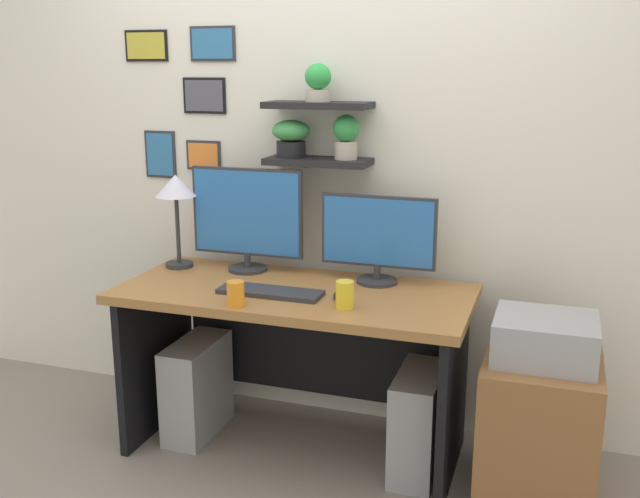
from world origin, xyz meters
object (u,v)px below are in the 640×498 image
object	(u,v)px
computer_tower_left	(198,387)
desk_lamp	(176,194)
computer_mouse	(340,295)
pen_cup	(236,294)
monitor_left	(247,217)
water_cup	(345,295)
printer	(545,339)
keyboard	(270,292)
monitor_right	(378,237)
desk	(299,333)
drawer_cabinet	(538,428)
computer_tower_right	(418,422)

from	to	relation	value
computer_tower_left	desk_lamp	bearing A→B (deg)	134.13
computer_mouse	pen_cup	bearing A→B (deg)	-148.94
monitor_left	water_cup	size ratio (longest dim) A/B	4.88
monitor_left	printer	world-z (taller)	monitor_left
monitor_left	water_cup	distance (m)	0.73
pen_cup	printer	world-z (taller)	pen_cup
desk_lamp	pen_cup	size ratio (longest dim) A/B	4.40
keyboard	monitor_right	bearing A→B (deg)	39.40
monitor_left	desk	bearing A→B (deg)	-27.97
desk	drawer_cabinet	size ratio (longest dim) A/B	2.59
keyboard	water_cup	xyz separation A→B (m)	(0.35, -0.07, 0.05)
monitor_right	desk	bearing A→B (deg)	-152.06
monitor_right	printer	xyz separation A→B (m)	(0.72, -0.25, -0.29)
computer_mouse	pen_cup	world-z (taller)	pen_cup
monitor_right	drawer_cabinet	size ratio (longest dim) A/B	0.88
printer	drawer_cabinet	bearing A→B (deg)	0.00
pen_cup	printer	bearing A→B (deg)	11.78
monitor_left	pen_cup	xyz separation A→B (m)	(0.17, -0.49, -0.20)
desk	monitor_right	bearing A→B (deg)	27.94
monitor_left	computer_tower_right	bearing A→B (deg)	-14.47
water_cup	monitor_right	bearing A→B (deg)	84.89
desk_lamp	computer_tower_left	size ratio (longest dim) A/B	0.98
desk	computer_mouse	bearing A→B (deg)	-25.79
desk	computer_tower_left	bearing A→B (deg)	-174.35
pen_cup	drawer_cabinet	size ratio (longest dim) A/B	0.17
keyboard	computer_tower_left	size ratio (longest dim) A/B	0.98
computer_mouse	monitor_right	bearing A→B (deg)	72.46
printer	computer_tower_right	world-z (taller)	printer
desk	desk_lamp	distance (m)	0.86
desk_lamp	desk	bearing A→B (deg)	-10.02
monitor_right	water_cup	distance (m)	0.41
desk	pen_cup	size ratio (longest dim) A/B	15.05
monitor_left	computer_tower_left	distance (m)	0.83
keyboard	computer_mouse	world-z (taller)	computer_mouse
desk	desk_lamp	size ratio (longest dim) A/B	3.42
desk	computer_tower_left	distance (m)	0.58
printer	computer_tower_right	bearing A→B (deg)	176.99
keyboard	computer_tower_right	bearing A→B (deg)	8.17
monitor_left	pen_cup	distance (m)	0.56
pen_cup	printer	size ratio (longest dim) A/B	0.26
desk	water_cup	world-z (taller)	water_cup
printer	monitor_right	bearing A→B (deg)	161.08
desk_lamp	printer	size ratio (longest dim) A/B	1.16
pen_cup	computer_tower_left	distance (m)	0.73
computer_mouse	computer_tower_left	distance (m)	0.89
keyboard	pen_cup	bearing A→B (deg)	-111.76
desk	computer_tower_right	distance (m)	0.64
desk_lamp	monitor_right	bearing A→B (deg)	3.04
monitor_right	water_cup	world-z (taller)	monitor_right
desk_lamp	monitor_left	bearing A→B (deg)	8.67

